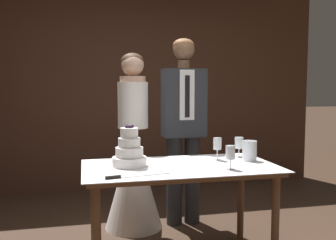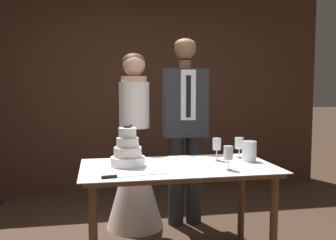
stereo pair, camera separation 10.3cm
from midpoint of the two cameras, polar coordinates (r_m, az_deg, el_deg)
name	(u,v)px [view 2 (the right image)]	position (r m, az deg, el deg)	size (l,w,h in m)	color
wall_back	(136,90)	(4.91, -4.26, 4.62)	(5.03, 0.12, 2.59)	#472B1E
cake_table	(178,177)	(2.81, 2.62, -8.69)	(1.43, 0.78, 0.75)	brown
tiered_cake	(128,152)	(2.77, -5.10, -4.84)	(0.25, 0.25, 0.30)	white
cake_knife	(122,176)	(2.45, -5.81, -8.51)	(0.44, 0.10, 0.02)	silver
wine_glass_near	(239,144)	(3.15, 11.73, -3.57)	(0.07, 0.07, 0.17)	silver
wine_glass_middle	(217,145)	(3.00, 8.43, -3.82)	(0.07, 0.07, 0.18)	silver
wine_glass_far	(228,154)	(2.67, 10.26, -5.13)	(0.07, 0.07, 0.17)	silver
hurricane_candle	(249,152)	(3.02, 13.23, -4.72)	(0.11, 0.11, 0.16)	silver
bride	(135,164)	(3.55, -4.26, -6.73)	(0.54, 0.54, 1.64)	white
groom	(185,122)	(3.58, 3.44, -0.29)	(0.40, 0.25, 1.79)	#282B30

